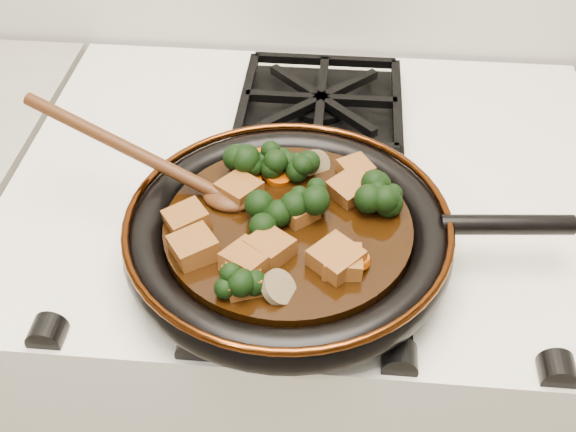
{
  "coord_description": "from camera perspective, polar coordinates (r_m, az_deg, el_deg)",
  "views": [
    {
      "loc": [
        0.03,
        0.98,
        1.48
      ],
      "look_at": [
        -0.02,
        1.54,
        0.97
      ],
      "focal_mm": 45.0,
      "sensor_mm": 36.0,
      "label": 1
    }
  ],
  "objects": [
    {
      "name": "stove",
      "position": [
        1.25,
        1.56,
        -12.92
      ],
      "size": [
        0.76,
        0.6,
        0.9
      ],
      "primitive_type": "cube",
      "color": "white",
      "rests_on": "ground"
    },
    {
      "name": "burner_grate_front",
      "position": [
        0.8,
        1.48,
        -2.33
      ],
      "size": [
        0.23,
        0.23,
        0.03
      ],
      "primitive_type": null,
      "color": "black",
      "rests_on": "stove"
    },
    {
      "name": "burner_grate_back",
      "position": [
        1.02,
        2.61,
        8.82
      ],
      "size": [
        0.23,
        0.23,
        0.03
      ],
      "primitive_type": null,
      "color": "black",
      "rests_on": "stove"
    },
    {
      "name": "skillet",
      "position": [
        0.77,
        0.15,
        -1.43
      ],
      "size": [
        0.48,
        0.35,
        0.05
      ],
      "rotation": [
        0.0,
        0.0,
        0.09
      ],
      "color": "black",
      "rests_on": "burner_grate_front"
    },
    {
      "name": "braising_sauce",
      "position": [
        0.77,
        0.0,
        -1.15
      ],
      "size": [
        0.26,
        0.26,
        0.02
      ],
      "primitive_type": "cylinder",
      "color": "black",
      "rests_on": "skillet"
    },
    {
      "name": "tofu_cube_0",
      "position": [
        0.76,
        -8.02,
        -0.29
      ],
      "size": [
        0.06,
        0.05,
        0.03
      ],
      "primitive_type": "cube",
      "rotation": [
        -0.11,
        0.08,
        2.16
      ],
      "color": "brown",
      "rests_on": "braising_sauce"
    },
    {
      "name": "tofu_cube_1",
      "position": [
        0.76,
        0.82,
        0.37
      ],
      "size": [
        0.05,
        0.05,
        0.02
      ],
      "primitive_type": "cube",
      "rotation": [
        0.01,
        0.06,
        2.3
      ],
      "color": "brown",
      "rests_on": "braising_sauce"
    },
    {
      "name": "tofu_cube_2",
      "position": [
        0.82,
        5.36,
        3.63
      ],
      "size": [
        0.05,
        0.05,
        0.02
      ],
      "primitive_type": "cube",
      "rotation": [
        -0.0,
        -0.0,
        2.14
      ],
      "color": "brown",
      "rests_on": "braising_sauce"
    },
    {
      "name": "tofu_cube_3",
      "position": [
        0.71,
        -3.58,
        -4.25
      ],
      "size": [
        0.04,
        0.04,
        0.02
      ],
      "primitive_type": "cube",
      "rotation": [
        0.02,
        0.08,
        0.08
      ],
      "color": "brown",
      "rests_on": "braising_sauce"
    },
    {
      "name": "tofu_cube_4",
      "position": [
        0.79,
        4.98,
        2.14
      ],
      "size": [
        0.06,
        0.06,
        0.03
      ],
      "primitive_type": "cube",
      "rotation": [
        0.08,
        -0.09,
        0.77
      ],
      "color": "brown",
      "rests_on": "braising_sauce"
    },
    {
      "name": "tofu_cube_5",
      "position": [
        0.71,
        3.81,
        -3.45
      ],
      "size": [
        0.06,
        0.06,
        0.02
      ],
      "primitive_type": "cube",
      "rotation": [
        0.0,
        -0.01,
        0.85
      ],
      "color": "brown",
      "rests_on": "braising_sauce"
    },
    {
      "name": "tofu_cube_6",
      "position": [
        0.79,
        -3.9,
        2.0
      ],
      "size": [
        0.06,
        0.06,
        0.02
      ],
      "primitive_type": "cube",
      "rotation": [
        0.01,
        0.05,
        0.96
      ],
      "color": "brown",
      "rests_on": "braising_sauce"
    },
    {
      "name": "tofu_cube_7",
      "position": [
        0.73,
        -7.44,
        -2.5
      ],
      "size": [
        0.06,
        0.06,
        0.03
      ],
      "primitive_type": "cube",
      "rotation": [
        -0.1,
        -0.07,
        0.6
      ],
      "color": "brown",
      "rests_on": "braising_sauce"
    },
    {
      "name": "tofu_cube_8",
      "position": [
        0.72,
        -1.43,
        -2.56
      ],
      "size": [
        0.06,
        0.06,
        0.03
      ],
      "primitive_type": "cube",
      "rotation": [
        0.04,
        0.04,
        2.48
      ],
      "color": "brown",
      "rests_on": "braising_sauce"
    },
    {
      "name": "tofu_cube_9",
      "position": [
        0.7,
        -3.6,
        -5.14
      ],
      "size": [
        0.05,
        0.05,
        0.03
      ],
      "primitive_type": "cube",
      "rotation": [
        -0.07,
        0.09,
        1.92
      ],
      "color": "brown",
      "rests_on": "braising_sauce"
    },
    {
      "name": "tofu_cube_10",
      "position": [
        0.71,
        4.28,
        -3.64
      ],
      "size": [
        0.04,
        0.04,
        0.03
      ],
      "primitive_type": "cube",
      "rotation": [
        -0.07,
        0.07,
        0.05
      ],
      "color": "brown",
      "rests_on": "braising_sauce"
    },
    {
      "name": "tofu_cube_11",
      "position": [
        0.71,
        -3.17,
        -3.57
      ],
      "size": [
        0.06,
        0.06,
        0.03
      ],
      "primitive_type": "cube",
      "rotation": [
        -0.07,
        0.12,
        1.0
      ],
      "color": "brown",
      "rests_on": "braising_sauce"
    },
    {
      "name": "broccoli_floret_0",
      "position": [
        0.78,
        7.28,
        1.51
      ],
      "size": [
        0.08,
        0.07,
        0.07
      ],
      "primitive_type": null,
      "rotation": [
        0.24,
        -0.06,
        1.82
      ],
      "color": "black",
      "rests_on": "braising_sauce"
    },
    {
      "name": "broccoli_floret_1",
      "position": [
        0.82,
        -1.13,
        4.17
      ],
      "size": [
        0.08,
        0.08,
        0.07
      ],
      "primitive_type": null,
      "rotation": [
        -0.07,
        -0.17,
        1.19
      ],
      "color": "black",
      "rests_on": "braising_sauce"
    },
    {
      "name": "broccoli_floret_2",
      "position": [
        0.82,
        -3.32,
        4.0
      ],
      "size": [
        0.08,
        0.08,
        0.07
      ],
      "primitive_type": null,
      "rotation": [
        0.16,
        -0.19,
        1.78
      ],
      "color": "black",
      "rests_on": "braising_sauce"
    },
    {
      "name": "broccoli_floret_3",
      "position": [
        0.75,
        -1.83,
        -0.41
      ],
      "size": [
        0.09,
        0.08,
        0.07
      ],
      "primitive_type": null,
      "rotation": [
        -0.25,
        0.21,
        2.15
      ],
      "color": "black",
      "rests_on": "braising_sauce"
    },
    {
      "name": "broccoli_floret_4",
      "position": [
        0.77,
        1.38,
        1.13
      ],
      "size": [
        0.08,
        0.08,
        0.07
      ],
      "primitive_type": null,
      "rotation": [
        0.05,
        0.1,
        2.9
      ],
      "color": "black",
      "rests_on": "braising_sauce"
    },
    {
      "name": "broccoli_floret_5",
      "position": [
        0.81,
        0.66,
        3.8
      ],
      "size": [
        0.08,
        0.08,
        0.07
      ],
      "primitive_type": null,
      "rotation": [
        -0.13,
        0.16,
        1.08
      ],
      "color": "black",
      "rests_on": "braising_sauce"
    },
    {
      "name": "broccoli_floret_6",
      "position": [
        0.69,
        -3.81,
        -5.4
      ],
      "size": [
        0.07,
        0.07,
        0.07
      ],
      "primitive_type": null,
      "rotation": [
        -0.19,
        0.22,
        1.35
      ],
      "color": "black",
      "rests_on": "braising_sauce"
    },
    {
      "name": "broccoli_floret_7",
      "position": [
        0.78,
        7.19,
        1.24
      ],
      "size": [
        0.08,
        0.08,
        0.07
      ],
      "primitive_type": null,
      "rotation": [
        -0.09,
        -0.19,
        2.89
      ],
      "color": "black",
      "rests_on": "braising_sauce"
    },
    {
      "name": "carrot_coin_0",
      "position": [
        0.84,
        -2.33,
        4.63
      ],
      "size": [
        0.03,
        0.03,
        0.01
      ],
      "primitive_type": "cylinder",
      "rotation": [
        0.04,
        -0.15,
        0.0
      ],
      "color": "#AF3F04",
      "rests_on": "braising_sauce"
    },
    {
      "name": "carrot_coin_1",
      "position": [
        0.72,
        2.85,
        -3.61
      ],
      "size": [
        0.03,
        0.03,
        0.01
      ],
      "primitive_type": "cylinder",
      "rotation": [
        -0.06,
        0.21,
        0.0
      ],
      "color": "#AF3F04",
      "rests_on": "braising_sauce"
    },
    {
      "name": "carrot_coin_2",
      "position": [
        0.82,
        -1.24,
        3.6
      ],
      "size": [
        0.03,
        0.03,
        0.02
      ],
      "primitive_type": "cylinder",
      "rotation": [
        0.28,
        0.32,
        0.0
      ],
      "color": "#AF3F04",
      "rests_on": "braising_sauce"
    },
    {
      "name": "carrot_coin_3",
      "position": [
        0.81,
        -0.77,
        3.17
      ],
      "size": [
        0.03,
        0.03,
        0.01
      ],
      "primitive_type": "cylinder",
      "rotation": [
        0.09,
        0.13,
        0.0
      ],
      "color": "#AF3F04",
      "rests_on": "braising_sauce"
    },
    {
      "name": "carrot_coin_4",
      "position": [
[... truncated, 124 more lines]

